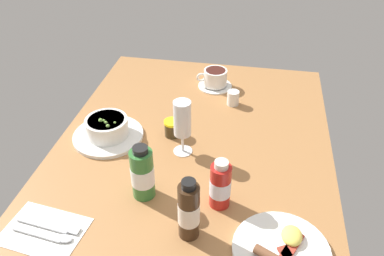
# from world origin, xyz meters

# --- Properties ---
(ground_plane) EXTENTS (1.10, 0.84, 0.03)m
(ground_plane) POSITION_xyz_m (0.00, 0.00, -0.01)
(ground_plane) COLOR #9E6B3D
(porridge_bowl) EXTENTS (0.22, 0.22, 0.08)m
(porridge_bowl) POSITION_xyz_m (0.02, -0.27, 0.03)
(porridge_bowl) COLOR white
(porridge_bowl) RESTS_ON ground_plane
(cutlery_setting) EXTENTS (0.16, 0.21, 0.01)m
(cutlery_setting) POSITION_xyz_m (0.40, -0.29, 0.00)
(cutlery_setting) COLOR white
(cutlery_setting) RESTS_ON ground_plane
(coffee_cup) EXTENTS (0.13, 0.13, 0.07)m
(coffee_cup) POSITION_xyz_m (-0.36, 0.02, 0.03)
(coffee_cup) COLOR white
(coffee_cup) RESTS_ON ground_plane
(creamer_jug) EXTENTS (0.04, 0.05, 0.06)m
(creamer_jug) POSITION_xyz_m (-0.25, 0.10, 0.03)
(creamer_jug) COLOR white
(creamer_jug) RESTS_ON ground_plane
(wine_glass) EXTENTS (0.06, 0.06, 0.17)m
(wine_glass) POSITION_xyz_m (0.04, -0.02, 0.11)
(wine_glass) COLOR white
(wine_glass) RESTS_ON ground_plane
(jam_jar) EXTENTS (0.05, 0.05, 0.05)m
(jam_jar) POSITION_xyz_m (-0.03, -0.07, 0.03)
(jam_jar) COLOR #3B2F18
(jam_jar) RESTS_ON ground_plane
(sauce_bottle_green) EXTENTS (0.06, 0.06, 0.16)m
(sauce_bottle_green) POSITION_xyz_m (0.24, -0.09, 0.07)
(sauce_bottle_green) COLOR #337233
(sauce_bottle_green) RESTS_ON ground_plane
(sauce_bottle_red) EXTENTS (0.05, 0.05, 0.14)m
(sauce_bottle_red) POSITION_xyz_m (0.23, 0.11, 0.06)
(sauce_bottle_red) COLOR #B21E19
(sauce_bottle_red) RESTS_ON ground_plane
(sauce_bottle_brown) EXTENTS (0.05, 0.05, 0.17)m
(sauce_bottle_brown) POSITION_xyz_m (0.34, 0.05, 0.08)
(sauce_bottle_brown) COLOR #382314
(sauce_bottle_brown) RESTS_ON ground_plane
(breakfast_plate) EXTENTS (0.22, 0.22, 0.04)m
(breakfast_plate) POSITION_xyz_m (0.36, 0.27, 0.01)
(breakfast_plate) COLOR white
(breakfast_plate) RESTS_ON ground_plane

